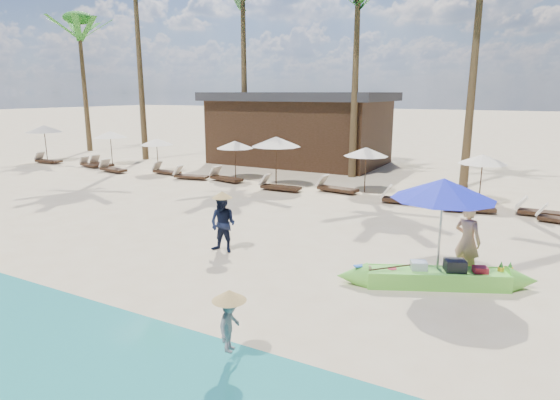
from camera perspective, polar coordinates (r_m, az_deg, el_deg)
The scene contains 31 objects.
ground at distance 10.76m, azimuth -0.63°, elevation -10.46°, with size 240.00×240.00×0.00m, color beige.
green_canoe at distance 11.26m, azimuth 18.49°, elevation -8.91°, with size 4.67×2.35×0.63m.
tourist at distance 11.85m, azimuth 21.87°, elevation -4.64°, with size 0.65×0.42×1.77m, color tan.
vendor_green at distance 12.83m, azimuth -6.97°, elevation -2.92°, with size 0.77×0.60×1.58m, color #121A33.
vendor_yellow at distance 7.80m, azimuth -6.14°, elevation -14.81°, with size 0.61×0.35×0.94m, color gray.
blue_umbrella at distance 10.92m, azimuth 19.31°, elevation 1.30°, with size 2.27×2.27×2.44m.
resort_parasol_0 at distance 33.23m, azimuth -26.83°, elevation 7.75°, with size 2.22×2.22×2.29m.
lounger_0_left at distance 32.44m, azimuth -26.53°, elevation 4.38°, with size 1.85×0.80×0.61m.
lounger_0_right at distance 32.58m, azimuth -26.65°, elevation 4.37°, with size 1.70×0.58×0.57m.
resort_parasol_1 at distance 30.20m, azimuth -20.00°, elevation 7.52°, with size 1.97×1.97×2.02m.
lounger_1_left at distance 29.71m, azimuth -22.22°, elevation 4.07°, with size 1.68×0.80×0.55m.
lounger_1_right at distance 29.75m, azimuth -20.98°, elevation 4.21°, with size 1.81×0.80×0.59m.
resort_parasol_2 at distance 26.37m, azimuth -14.81°, elevation 6.88°, with size 1.81×1.81×1.87m.
lounger_2_left at distance 27.40m, azimuth -19.82°, elevation 3.65°, with size 1.91×0.82×0.63m.
resort_parasol_3 at distance 23.68m, azimuth -5.52°, elevation 6.73°, with size 1.87×1.87×1.92m.
lounger_3_left at distance 25.84m, azimuth -13.82°, elevation 3.48°, with size 1.71×0.57×0.57m.
lounger_3_right at distance 24.09m, azimuth -11.01°, elevation 2.98°, with size 1.88×0.89×0.61m.
resort_parasol_4 at distance 21.40m, azimuth -0.49°, elevation 7.13°, with size 2.27×2.27×2.34m.
lounger_4_left at distance 23.22m, azimuth -6.79°, elevation 2.78°, with size 1.97×0.96×0.64m.
lounger_4_right at distance 20.89m, azimuth -0.24°, elevation 1.74°, with size 1.91×0.63×0.65m.
resort_parasol_5 at distance 20.61m, azimuth 10.44°, elevation 5.81°, with size 1.93×1.93×1.99m.
lounger_5_left at distance 20.67m, azimuth 6.72°, elevation 1.53°, with size 1.95×0.81×0.64m.
resort_parasol_6 at distance 19.97m, azimuth 23.49°, elevation 4.60°, with size 1.88×1.88×1.94m.
lounger_6_left at distance 19.00m, azimuth 14.65°, elevation 0.16°, with size 1.89×0.76×0.62m.
lounger_6_right at distance 18.41m, azimuth 21.66°, elevation -0.73°, with size 1.95×1.04×0.63m.
lounger_7_left at distance 18.89m, azimuth 29.12°, elevation -1.18°, with size 1.79×0.58×0.61m.
lounger_7_right at distance 18.23m, azimuth 30.97°, elevation -1.90°, with size 1.68×0.68×0.55m.
palm_0 at distance 38.24m, azimuth -23.21°, elevation 17.71°, with size 2.08×2.08×9.90m.
palm_2 at distance 28.61m, azimuth -4.56°, elevation 22.78°, with size 2.08×2.08×11.33m.
palm_3 at distance 24.69m, azimuth 9.48°, elevation 22.82°, with size 2.08×2.08×10.52m.
pavilion_west at distance 29.17m, azimuth 2.41°, elevation 8.84°, with size 10.80×6.60×4.30m.
Camera 1 is at (4.82, -8.62, 4.28)m, focal length 30.00 mm.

